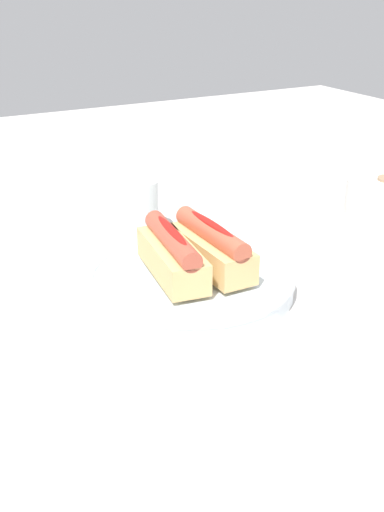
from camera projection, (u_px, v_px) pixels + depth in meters
The scene contains 7 objects.
ground_plane at pixel (187, 288), 0.84m from camera, with size 2.40×2.40×0.00m, color beige.
serving_bowl at pixel (192, 279), 0.83m from camera, with size 0.27×0.27×0.03m.
hotdog_front at pixel (172, 254), 0.80m from camera, with size 0.16×0.07×0.06m.
hotdog_back at pixel (211, 247), 0.82m from camera, with size 0.15×0.05×0.06m.
water_glass at pixel (138, 212), 0.99m from camera, with size 0.07×0.07×0.09m.
paper_towel_roll at pixel (383, 226), 0.87m from camera, with size 0.11×0.11×0.13m.
napkin_box at pixel (370, 297), 0.66m from camera, with size 0.11×0.04×0.15m, color white.
Camera 1 is at (0.66, -0.35, 0.38)m, focal length 44.35 mm.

